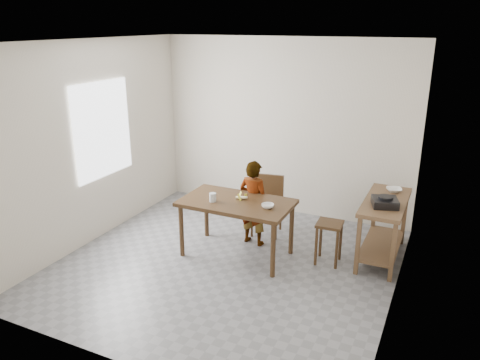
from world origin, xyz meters
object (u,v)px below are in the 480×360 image
at_px(child, 254,203).
at_px(dining_chair, 267,206).
at_px(dining_table, 237,228).
at_px(stool, 328,243).
at_px(prep_counter, 383,229).

height_order(child, dining_chair, child).
height_order(dining_table, child, child).
bearing_deg(child, dining_chair, -89.53).
bearing_deg(stool, child, 174.50).
height_order(dining_table, stool, dining_table).
bearing_deg(child, dining_table, 88.65).
distance_m(dining_chair, stool, 1.14).
bearing_deg(dining_chair, child, -105.90).
height_order(prep_counter, child, child).
bearing_deg(child, stool, -178.24).
bearing_deg(dining_table, dining_chair, 82.26).
bearing_deg(stool, dining_table, -165.28).
distance_m(dining_table, child, 0.46).
height_order(dining_table, dining_chair, dining_chair).
xyz_separation_m(dining_table, dining_chair, (0.10, 0.77, 0.04)).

